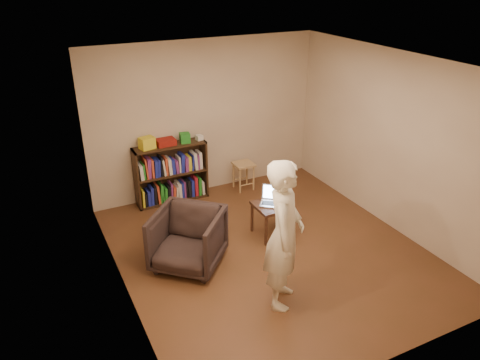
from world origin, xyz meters
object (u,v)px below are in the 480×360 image
bookshelf (171,176)px  laptop (272,199)px  person (284,235)px  side_table (272,210)px  stool (244,168)px  armchair (188,239)px

bookshelf → laptop: bookshelf is taller
person → side_table: bearing=11.1°
side_table → laptop: (0.03, 0.04, 0.14)m
laptop → person: 1.56m
person → stool: bearing=18.1°
armchair → laptop: size_ratio=1.97×
bookshelf → side_table: bookshelf is taller
stool → side_table: size_ratio=0.97×
person → laptop: bearing=10.8°
armchair → side_table: armchair is taller
laptop → person: bearing=-78.2°
bookshelf → stool: 1.29m
stool → laptop: bearing=-101.1°
bookshelf → stool: bearing=-6.6°
bookshelf → person: person is taller
side_table → person: bearing=-115.2°
stool → side_table: 1.61m
side_table → laptop: 0.15m
armchair → bookshelf: bearing=119.9°
side_table → armchair: bearing=-172.9°
stool → laptop: laptop is taller
side_table → laptop: bearing=57.4°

